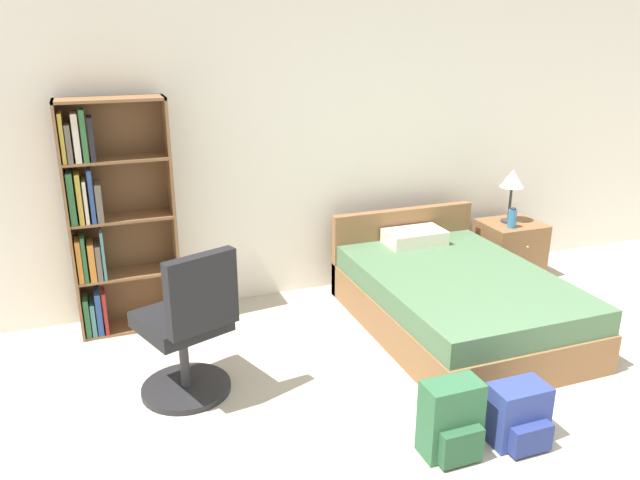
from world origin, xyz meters
name	(u,v)px	position (x,y,z in m)	size (l,w,h in m)	color
wall_back	(347,140)	(0.00, 3.23, 1.30)	(9.00, 0.06, 2.60)	silver
bookshelf	(107,219)	(-1.99, 2.98, 0.89)	(0.75, 0.28, 1.75)	brown
bed	(453,297)	(0.44, 2.13, 0.24)	(1.31, 1.90, 0.72)	brown
office_chair	(188,331)	(-1.62, 1.84, 0.46)	(0.63, 0.69, 1.01)	#232326
nightstand	(509,249)	(1.50, 2.85, 0.26)	(0.52, 0.49, 0.51)	brown
table_lamp	(512,181)	(1.48, 2.88, 0.90)	(0.21, 0.21, 0.49)	#333333
water_bottle	(512,218)	(1.40, 2.74, 0.60)	(0.08, 0.08, 0.18)	teal
backpack_blue	(519,416)	(0.02, 0.75, 0.17)	(0.32, 0.27, 0.35)	navy
backpack_green	(452,421)	(-0.39, 0.80, 0.21)	(0.32, 0.24, 0.43)	#2D603D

